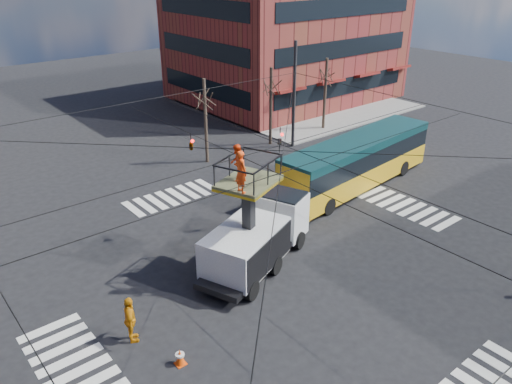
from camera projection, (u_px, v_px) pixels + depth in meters
The scene contains 13 objects.
ground at pixel (281, 267), 23.69m from camera, with size 120.00×120.00×0.00m, color black.
sidewalk_ne at pixel (297, 103), 50.42m from camera, with size 18.00×18.00×0.12m, color slate.
crosswalks at pixel (281, 267), 23.69m from camera, with size 22.40×22.40×0.02m, color silver, non-canonical shape.
building_ne at pixel (286, 28), 50.11m from camera, with size 20.06×16.06×14.00m.
overhead_network at pixel (275, 183), 22.11m from camera, with size 24.24×24.24×8.00m.
tree_a at pixel (205, 99), 34.05m from camera, with size 2.00×2.00×6.00m.
tree_b at pixel (271, 86), 37.49m from camera, with size 2.00×2.00×6.00m.
tree_c at pixel (326, 75), 40.93m from camera, with size 2.00×2.00×6.00m.
utility_truck at pixel (257, 225), 23.20m from camera, with size 7.36×4.69×6.45m.
city_bus at pixel (358, 161), 31.43m from camera, with size 12.78×3.79×3.20m.
traffic_cone at pixel (180, 357), 17.91m from camera, with size 0.36×0.36×0.67m, color #EA4509.
worker_ground at pixel (130, 320), 18.76m from camera, with size 1.15×0.48×1.96m, color orange.
flagger at pixel (285, 208), 27.31m from camera, with size 1.15×0.66×1.79m, color orange.
Camera 1 is at (-13.53, -14.67, 13.32)m, focal length 35.00 mm.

